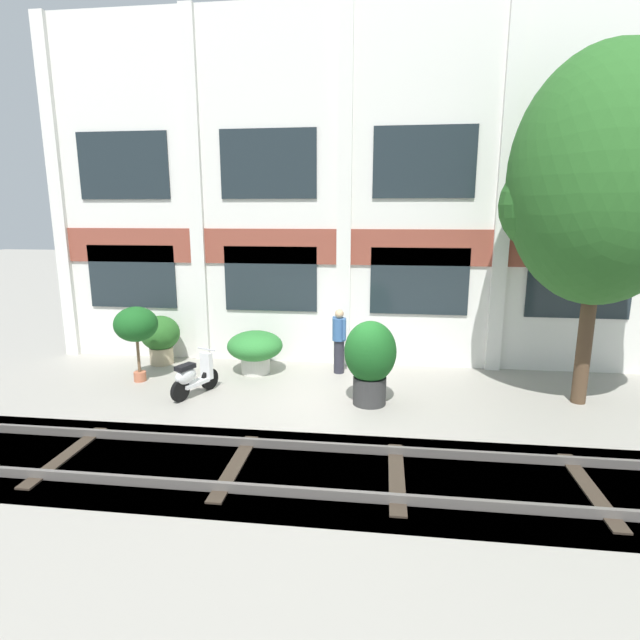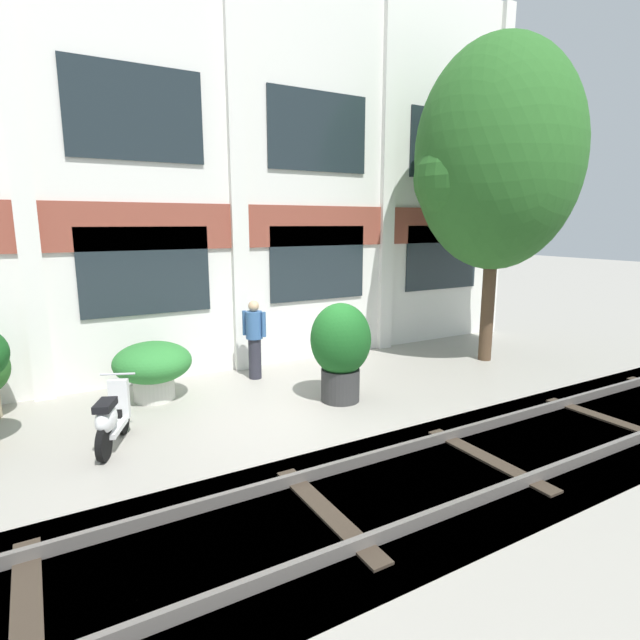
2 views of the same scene
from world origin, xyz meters
The scene contains 8 objects.
ground_plane centered at (0.00, 0.00, 0.00)m, with size 80.00×80.00×0.00m, color #9E998E.
apartment_facade centered at (0.00, 2.98, 4.41)m, with size 15.77×0.64×8.88m.
rail_tracks centered at (0.00, -3.02, -0.13)m, with size 23.41×2.80×0.43m.
broadleaf_tree centered at (5.21, 0.57, 4.50)m, with size 3.76×3.58×7.09m.
potted_plant_ribbed_drum centered at (0.79, -0.06, 1.01)m, with size 1.08×1.08×1.79m.
potted_plant_glazed_jar centered at (-2.12, 1.68, 0.64)m, with size 1.38×1.38×1.07m.
scooter_near_curb centered at (-3.07, -0.09, 0.44)m, with size 0.73×1.30×0.98m.
resident_by_doorway centered at (-0.03, 1.94, 0.87)m, with size 0.37×0.43×1.63m.
Camera 2 is at (-3.83, -7.34, 3.17)m, focal length 28.00 mm.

